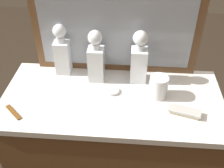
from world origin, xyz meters
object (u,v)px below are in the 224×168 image
crystal_tumbler_center (158,87)px  porcelain_dish (113,91)px  crystal_decanter_center (139,61)px  silver_brush_front (185,112)px  crystal_decanter_far_left (62,54)px  crystal_decanter_right (96,61)px  tortoiseshell_comb (13,112)px

crystal_tumbler_center → porcelain_dish: crystal_tumbler_center is taller
crystal_decanter_center → silver_brush_front: bearing=-49.0°
crystal_decanter_far_left → silver_brush_front: size_ratio=1.85×
crystal_decanter_right → silver_brush_front: crystal_decanter_right is taller
crystal_decanter_far_left → porcelain_dish: crystal_decanter_far_left is taller
silver_brush_front → porcelain_dish: silver_brush_front is taller
crystal_decanter_center → crystal_tumbler_center: 0.17m
crystal_decanter_center → silver_brush_front: 0.33m
crystal_decanter_far_left → porcelain_dish: (0.27, -0.15, -0.11)m
crystal_decanter_center → tortoiseshell_comb: crystal_decanter_center is taller
tortoiseshell_comb → crystal_tumbler_center: bearing=14.6°
crystal_decanter_right → porcelain_dish: 0.17m
crystal_decanter_right → silver_brush_front: 0.49m
silver_brush_front → porcelain_dish: 0.35m
crystal_decanter_far_left → crystal_decanter_center: bearing=-5.6°
crystal_tumbler_center → crystal_decanter_center: bearing=127.9°
crystal_decanter_right → crystal_decanter_center: crystal_decanter_center is taller
porcelain_dish → silver_brush_front: bearing=-21.0°
crystal_decanter_right → crystal_decanter_center: 0.21m
crystal_tumbler_center → silver_brush_front: bearing=-45.9°
crystal_decanter_center → crystal_tumbler_center: (0.10, -0.12, -0.06)m
crystal_tumbler_center → tortoiseshell_comb: crystal_tumbler_center is taller
silver_brush_front → porcelain_dish: bearing=159.0°
crystal_tumbler_center → crystal_decanter_far_left: bearing=161.7°
porcelain_dish → tortoiseshell_comb: bearing=-157.6°
crystal_decanter_far_left → crystal_tumbler_center: bearing=-18.3°
tortoiseshell_comb → crystal_decanter_center: bearing=27.8°
porcelain_dish → crystal_decanter_right: bearing=131.7°
crystal_decanter_far_left → crystal_decanter_right: (0.18, -0.05, -0.00)m
crystal_decanter_far_left → porcelain_dish: bearing=-29.2°
porcelain_dish → crystal_decanter_center: bearing=43.3°
crystal_decanter_far_left → tortoiseshell_comb: bearing=-116.1°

